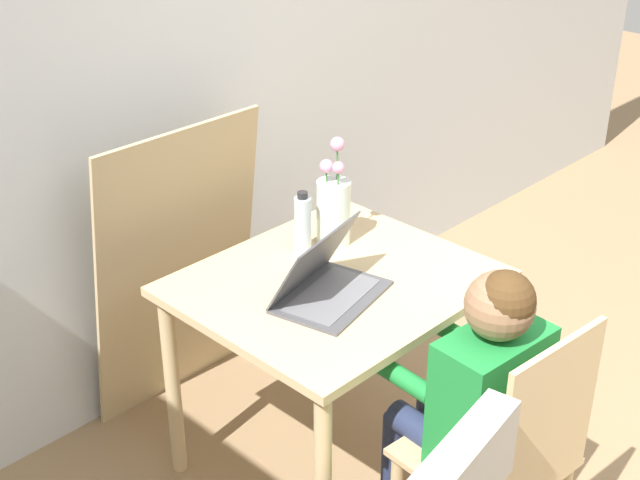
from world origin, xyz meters
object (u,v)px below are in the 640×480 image
Objects in this scene: chair_occupied at (505,458)px; water_bottle at (303,224)px; person_seated at (477,385)px; laptop at (325,281)px; flower_vase at (333,208)px.

water_bottle reaches higher than chair_occupied.
laptop is at bearing -78.60° from person_seated.
water_bottle is (0.09, 0.77, 0.19)m from person_seated.
chair_occupied is 0.98m from flower_vase.
water_bottle is at bearing -91.88° from chair_occupied.
laptop is at bearing -80.69° from chair_occupied.
laptop is (-0.05, 0.64, 0.32)m from chair_occupied.
person_seated is at bearing -96.83° from water_bottle.
laptop is 1.83× the size of water_bottle.
chair_occupied is at bearing -98.24° from laptop.
chair_occupied is at bearing -96.55° from water_bottle.
flower_vase is 0.12m from water_bottle.
flower_vase reaches higher than water_bottle.
laptop is at bearing -121.91° from water_bottle.
chair_occupied is 2.26× the size of laptop.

